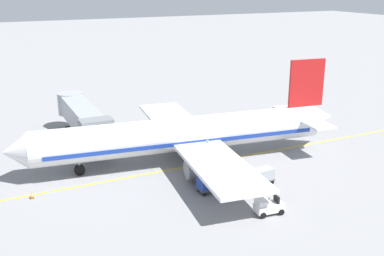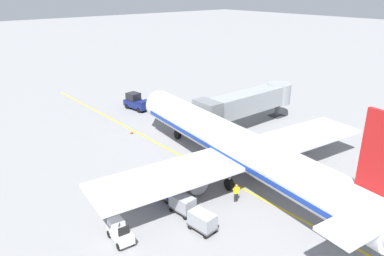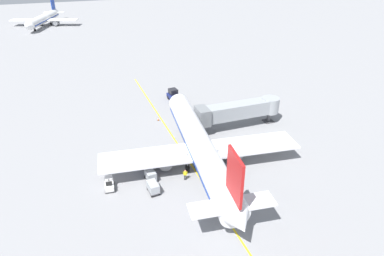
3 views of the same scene
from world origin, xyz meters
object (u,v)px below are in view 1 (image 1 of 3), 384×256
at_px(jet_bridge, 82,116).
at_px(safety_cone_nose_left, 31,195).
at_px(ground_crew_wing_walker, 227,159).
at_px(baggage_tug_lead, 268,207).
at_px(baggage_cart_front, 209,183).
at_px(baggage_cart_second_in_train, 236,179).
at_px(parked_airliner, 185,134).
at_px(baggage_cart_third_in_train, 263,175).

height_order(jet_bridge, safety_cone_nose_left, jet_bridge).
bearing_deg(safety_cone_nose_left, ground_crew_wing_walker, -94.20).
distance_m(jet_bridge, baggage_tug_lead, 27.21).
height_order(baggage_cart_front, baggage_cart_second_in_train, same).
height_order(parked_airliner, baggage_cart_second_in_train, parked_airliner).
height_order(baggage_tug_lead, baggage_cart_front, baggage_tug_lead).
height_order(parked_airliner, baggage_tug_lead, parked_airliner).
xyz_separation_m(ground_crew_wing_walker, safety_cone_nose_left, (1.46, 19.86, -0.66)).
xyz_separation_m(jet_bridge, baggage_tug_lead, (-25.11, -10.12, -2.75)).
bearing_deg(jet_bridge, baggage_cart_third_in_train, -146.12).
relative_size(jet_bridge, baggage_cart_second_in_train, 5.58).
relative_size(baggage_cart_front, safety_cone_nose_left, 5.00).
xyz_separation_m(baggage_cart_third_in_train, ground_crew_wing_walker, (5.04, 1.20, 0.00)).
xyz_separation_m(parked_airliner, safety_cone_nose_left, (-2.04, 16.61, -2.90)).
bearing_deg(safety_cone_nose_left, baggage_cart_third_in_train, -107.14).
distance_m(jet_bridge, baggage_cart_front, 20.65).
xyz_separation_m(baggage_tug_lead, ground_crew_wing_walker, (10.48, -1.89, 0.24)).
bearing_deg(baggage_cart_second_in_train, jet_bridge, 28.11).
relative_size(parked_airliner, baggage_cart_front, 12.66).
relative_size(baggage_tug_lead, baggage_cart_front, 0.88).
relative_size(jet_bridge, baggage_tug_lead, 6.31).
xyz_separation_m(parked_airliner, jet_bridge, (11.13, 8.75, 0.27)).
relative_size(baggage_tug_lead, baggage_cart_second_in_train, 0.88).
bearing_deg(safety_cone_nose_left, baggage_cart_front, -110.92).
xyz_separation_m(parked_airliner, baggage_cart_second_in_train, (-8.19, -1.57, -2.24)).
distance_m(baggage_cart_front, safety_cone_nose_left, 16.50).
bearing_deg(jet_bridge, baggage_cart_second_in_train, -151.89).
height_order(baggage_tug_lead, safety_cone_nose_left, baggage_tug_lead).
xyz_separation_m(parked_airliner, baggage_tug_lead, (-13.98, -1.37, -2.47)).
distance_m(baggage_tug_lead, safety_cone_nose_left, 21.58).
distance_m(parked_airliner, ground_crew_wing_walker, 5.28).
relative_size(baggage_cart_second_in_train, baggage_cart_third_in_train, 1.00).
bearing_deg(jet_bridge, baggage_cart_front, -158.42).
bearing_deg(baggage_tug_lead, jet_bridge, 21.94).
distance_m(baggage_cart_front, ground_crew_wing_walker, 6.29).
distance_m(parked_airliner, baggage_tug_lead, 14.26).
bearing_deg(parked_airliner, baggage_cart_front, 171.32).
bearing_deg(parked_airliner, baggage_cart_second_in_train, -169.14).
xyz_separation_m(jet_bridge, safety_cone_nose_left, (-13.18, 7.86, -3.17)).
relative_size(baggage_tug_lead, ground_crew_wing_walker, 1.54).
height_order(baggage_cart_third_in_train, safety_cone_nose_left, baggage_cart_third_in_train).
bearing_deg(safety_cone_nose_left, parked_airliner, -82.99).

